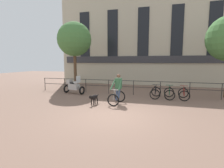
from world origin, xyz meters
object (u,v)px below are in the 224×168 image
object	(u,v)px
cyclist_with_bike	(117,90)
parked_bicycle_mid_left	(169,93)
dog	(94,98)
parked_bicycle_near_lamp	(155,93)
parked_bicycle_mid_right	(184,94)
parked_motorcycle	(74,86)

from	to	relation	value
cyclist_with_bike	parked_bicycle_mid_left	world-z (taller)	cyclist_with_bike
dog	parked_bicycle_near_lamp	world-z (taller)	parked_bicycle_near_lamp
parked_bicycle_near_lamp	parked_bicycle_mid_right	distance (m)	1.75
parked_bicycle_mid_right	parked_bicycle_near_lamp	bearing A→B (deg)	2.19
cyclist_with_bike	parked_bicycle_mid_left	bearing A→B (deg)	42.57
parked_motorcycle	parked_bicycle_near_lamp	world-z (taller)	parked_motorcycle
dog	parked_bicycle_mid_right	distance (m)	5.72
cyclist_with_bike	parked_bicycle_near_lamp	size ratio (longest dim) A/B	1.50
dog	parked_motorcycle	bearing A→B (deg)	146.11
parked_bicycle_near_lamp	cyclist_with_bike	bearing A→B (deg)	49.64
dog	parked_bicycle_near_lamp	size ratio (longest dim) A/B	0.85
parked_motorcycle	parked_bicycle_mid_left	bearing A→B (deg)	-76.70
parked_bicycle_near_lamp	parked_bicycle_mid_right	size ratio (longest dim) A/B	1.00
parked_motorcycle	parked_bicycle_mid_right	bearing A→B (deg)	-76.80
cyclist_with_bike	parked_bicycle_mid_right	xyz separation A→B (m)	(3.78, 2.22, -0.41)
cyclist_with_bike	parked_motorcycle	bearing A→B (deg)	156.90
parked_motorcycle	parked_bicycle_mid_left	world-z (taller)	parked_motorcycle
parked_motorcycle	parked_bicycle_mid_left	xyz separation A→B (m)	(6.83, 0.11, -0.20)
parked_bicycle_near_lamp	parked_bicycle_mid_left	size ratio (longest dim) A/B	1.01
dog	parked_bicycle_mid_left	bearing A→B (deg)	44.66
cyclist_with_bike	dog	world-z (taller)	cyclist_with_bike
parked_motorcycle	parked_bicycle_near_lamp	size ratio (longest dim) A/B	1.52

